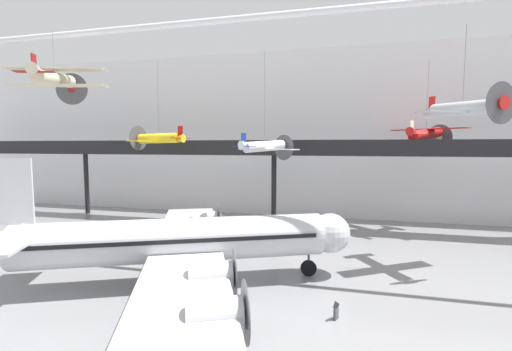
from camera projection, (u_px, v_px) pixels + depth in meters
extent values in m
plane|color=gray|center=(205.00, 305.00, 23.32)|extent=(260.00, 260.00, 0.00)
cube|color=white|center=(283.00, 135.00, 53.50)|extent=(140.00, 3.00, 24.99)
cube|color=black|center=(273.00, 152.00, 45.66)|extent=(110.00, 3.20, 0.90)
cube|color=black|center=(270.00, 144.00, 44.08)|extent=(110.00, 0.12, 1.10)
cylinder|color=black|center=(87.00, 184.00, 54.24)|extent=(0.70, 0.70, 9.54)
cylinder|color=black|center=(274.00, 190.00, 47.05)|extent=(0.70, 0.70, 9.54)
cylinder|color=silver|center=(236.00, 19.00, 28.83)|extent=(120.00, 0.60, 0.60)
cylinder|color=silver|center=(176.00, 240.00, 26.43)|extent=(22.48, 12.30, 3.37)
sphere|color=silver|center=(330.00, 233.00, 28.54)|extent=(3.30, 3.30, 3.30)
cube|color=black|center=(176.00, 236.00, 26.40)|extent=(21.03, 11.72, 0.30)
cube|color=silver|center=(190.00, 223.00, 35.52)|extent=(10.80, 15.66, 0.28)
cube|color=silver|center=(182.00, 301.00, 17.74)|extent=(10.80, 15.66, 0.28)
cylinder|color=silver|center=(206.00, 230.00, 32.60)|extent=(3.10, 2.55, 1.62)
cylinder|color=#4C4C51|center=(221.00, 229.00, 32.85)|extent=(1.28, 2.84, 3.07)
cylinder|color=silver|center=(205.00, 218.00, 37.52)|extent=(3.10, 2.55, 1.62)
cylinder|color=#4C4C51|center=(218.00, 218.00, 37.77)|extent=(1.28, 2.84, 3.07)
cylinder|color=silver|center=(211.00, 275.00, 21.19)|extent=(3.10, 2.55, 1.62)
cylinder|color=#4C4C51|center=(234.00, 274.00, 21.44)|extent=(1.28, 2.84, 3.07)
cylinder|color=silver|center=(215.00, 314.00, 16.27)|extent=(3.10, 2.55, 1.62)
cylinder|color=#4C4C51|center=(245.00, 312.00, 16.51)|extent=(1.28, 2.84, 3.07)
cube|color=silver|center=(10.00, 192.00, 24.15)|extent=(2.78, 1.36, 4.72)
cube|color=silver|center=(18.00, 238.00, 24.51)|extent=(6.20, 9.21, 0.20)
cylinder|color=#4C4C51|center=(309.00, 261.00, 28.43)|extent=(0.20, 0.20, 1.21)
cylinder|color=black|center=(309.00, 268.00, 28.49)|extent=(1.34, 0.87, 1.30)
cylinder|color=#4C4C51|center=(182.00, 258.00, 29.32)|extent=(0.20, 0.20, 1.21)
cylinder|color=black|center=(182.00, 264.00, 29.38)|extent=(1.34, 0.87, 1.30)
cylinder|color=#4C4C51|center=(178.00, 282.00, 24.03)|extent=(0.20, 0.20, 1.21)
cylinder|color=black|center=(179.00, 291.00, 24.08)|extent=(1.34, 0.87, 1.30)
cylinder|color=red|center=(426.00, 134.00, 42.06)|extent=(4.93, 5.60, 1.89)
cone|color=silver|center=(438.00, 137.00, 44.00)|extent=(1.53, 1.51, 1.14)
cylinder|color=#4C4C51|center=(439.00, 137.00, 44.13)|extent=(2.57, 2.13, 3.30)
cone|color=red|center=(413.00, 131.00, 40.26)|extent=(1.94, 2.03, 1.24)
cube|color=red|center=(428.00, 129.00, 42.23)|extent=(8.09, 7.03, 0.10)
cube|color=silver|center=(412.00, 127.00, 39.99)|extent=(0.52, 0.61, 1.52)
cube|color=silver|center=(412.00, 133.00, 40.06)|extent=(3.02, 2.67, 0.06)
cylinder|color=slate|center=(428.00, 95.00, 41.64)|extent=(0.04, 0.04, 8.14)
cylinder|color=silver|center=(265.00, 146.00, 37.43)|extent=(4.01, 5.25, 1.41)
cone|color=navy|center=(283.00, 147.00, 39.38)|extent=(1.36, 1.33, 1.02)
cylinder|color=#4C4C51|center=(284.00, 147.00, 39.52)|extent=(2.49, 1.67, 2.96)
cone|color=silver|center=(246.00, 145.00, 35.61)|extent=(1.65, 1.80, 1.04)
cube|color=silver|center=(267.00, 149.00, 37.69)|extent=(7.66, 5.71, 0.10)
cube|color=navy|center=(244.00, 140.00, 35.34)|extent=(0.42, 0.59, 1.37)
cube|color=navy|center=(244.00, 146.00, 35.40)|extent=(2.84, 2.20, 0.06)
cylinder|color=slate|center=(265.00, 96.00, 36.95)|extent=(0.04, 0.04, 9.61)
cylinder|color=yellow|center=(159.00, 138.00, 42.33)|extent=(5.96, 2.15, 1.30)
cone|color=red|center=(140.00, 138.00, 43.53)|extent=(1.13, 1.23, 1.09)
cylinder|color=#4C4C51|center=(138.00, 138.00, 43.61)|extent=(0.56, 3.10, 3.14)
cone|color=yellow|center=(178.00, 138.00, 41.22)|extent=(1.73, 1.27, 1.05)
cube|color=yellow|center=(157.00, 141.00, 42.50)|extent=(2.85, 8.91, 0.10)
cube|color=red|center=(180.00, 132.00, 41.01)|extent=(0.71, 0.18, 1.45)
cube|color=red|center=(181.00, 138.00, 41.07)|extent=(1.22, 3.21, 0.06)
cylinder|color=slate|center=(158.00, 98.00, 41.89)|extent=(0.04, 0.04, 8.66)
cylinder|color=silver|center=(462.00, 109.00, 29.50)|extent=(4.31, 5.85, 1.49)
cone|color=red|center=(499.00, 103.00, 26.48)|extent=(1.49, 1.45, 1.13)
cylinder|color=#4C4C51|center=(502.00, 103.00, 26.27)|extent=(2.79, 1.77, 3.27)
cone|color=silver|center=(435.00, 113.00, 32.31)|extent=(1.79, 1.98, 1.13)
cube|color=silver|center=(466.00, 113.00, 29.19)|extent=(8.56, 6.13, 0.10)
cube|color=red|center=(432.00, 104.00, 32.59)|extent=(0.44, 0.66, 1.51)
cube|color=red|center=(432.00, 112.00, 32.65)|extent=(3.17, 2.36, 0.06)
cylinder|color=slate|center=(465.00, 63.00, 29.16)|extent=(0.04, 0.04, 6.48)
cylinder|color=beige|center=(55.00, 79.00, 31.03)|extent=(2.91, 5.97, 1.81)
cone|color=maroon|center=(71.00, 88.00, 34.07)|extent=(1.32, 1.24, 1.08)
cylinder|color=#4C4C51|center=(72.00, 89.00, 34.29)|extent=(2.99, 0.98, 3.12)
cone|color=beige|center=(37.00, 69.00, 28.19)|extent=(1.47, 1.88, 1.18)
cube|color=beige|center=(56.00, 69.00, 31.29)|extent=(8.78, 3.98, 0.10)
cube|color=beige|center=(57.00, 85.00, 31.42)|extent=(8.78, 3.98, 0.10)
cube|color=maroon|center=(34.00, 63.00, 27.80)|extent=(0.27, 0.69, 1.44)
cube|color=maroon|center=(34.00, 72.00, 27.87)|extent=(3.19, 1.61, 0.06)
cylinder|color=slate|center=(53.00, 51.00, 30.81)|extent=(0.04, 0.04, 3.74)
cube|color=#4C4C51|center=(336.00, 314.00, 21.36)|extent=(0.33, 0.43, 0.70)
cube|color=#232326|center=(336.00, 306.00, 21.31)|extent=(0.40, 0.70, 0.73)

